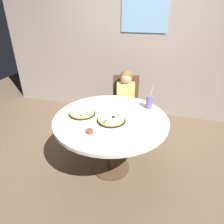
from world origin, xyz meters
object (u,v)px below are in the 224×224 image
at_px(diner_child, 125,110).
at_px(soda_cup, 149,102).
at_px(dining_table, 111,124).
at_px(chair_wooden, 125,103).
at_px(pizza_cheese, 82,113).
at_px(sauce_bowl, 90,131).
at_px(plate_small, 101,100).
at_px(pizza_veggie, 111,120).

xyz_separation_m(diner_child, soda_cup, (0.37, -0.36, 0.35)).
distance_m(dining_table, chair_wooden, 0.92).
xyz_separation_m(chair_wooden, soda_cup, (0.41, -0.54, 0.30)).
height_order(pizza_cheese, sauce_bowl, pizza_cheese).
bearing_deg(plate_small, pizza_cheese, -102.80).
bearing_deg(sauce_bowl, pizza_cheese, 123.39).
xyz_separation_m(dining_table, diner_child, (0.02, 0.73, -0.18)).
distance_m(diner_child, pizza_veggie, 0.84).
bearing_deg(diner_child, soda_cup, -44.07).
xyz_separation_m(dining_table, plate_small, (-0.26, 0.43, 0.09)).
relative_size(soda_cup, plate_small, 1.70).
bearing_deg(dining_table, plate_small, 120.89).
relative_size(sauce_bowl, plate_small, 0.39).
relative_size(dining_table, pizza_veggie, 4.08).
bearing_deg(soda_cup, chair_wooden, 127.09).
bearing_deg(pizza_veggie, plate_small, 119.36).
relative_size(chair_wooden, pizza_veggie, 2.94).
height_order(dining_table, chair_wooden, chair_wooden).
distance_m(dining_table, plate_small, 0.51).
distance_m(chair_wooden, plate_small, 0.58).
relative_size(pizza_veggie, plate_small, 1.79).
distance_m(chair_wooden, pizza_cheese, 1.00).
height_order(dining_table, sauce_bowl, sauce_bowl).
bearing_deg(sauce_bowl, soda_cup, 54.96).
bearing_deg(chair_wooden, dining_table, -88.79).
distance_m(pizza_veggie, plate_small, 0.57).
xyz_separation_m(chair_wooden, sauce_bowl, (-0.10, -1.27, 0.24)).
xyz_separation_m(pizza_veggie, plate_small, (-0.28, 0.49, -0.01)).
height_order(diner_child, sauce_bowl, diner_child).
distance_m(soda_cup, plate_small, 0.65).
bearing_deg(chair_wooden, pizza_veggie, -87.62).
relative_size(chair_wooden, sauce_bowl, 13.57).
bearing_deg(sauce_bowl, diner_child, 82.84).
bearing_deg(chair_wooden, soda_cup, -52.91).
bearing_deg(diner_child, plate_small, -132.02).
bearing_deg(diner_child, pizza_cheese, -116.79).
distance_m(diner_child, sauce_bowl, 1.13).
distance_m(dining_table, pizza_veggie, 0.12).
relative_size(diner_child, pizza_cheese, 3.38).
bearing_deg(pizza_cheese, chair_wooden, 69.83).
bearing_deg(diner_child, pizza_veggie, -89.62).
bearing_deg(dining_table, sauce_bowl, -108.68).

